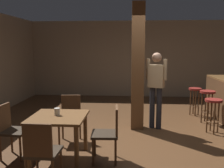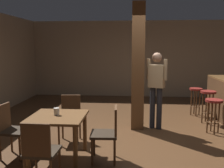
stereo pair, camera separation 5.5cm
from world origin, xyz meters
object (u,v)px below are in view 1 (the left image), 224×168
at_px(chair_east, 109,131).
at_px(bar_stool_far, 195,95).
at_px(chair_west, 11,128).
at_px(bar_stool_mid, 207,99).
at_px(standing_person, 156,85).
at_px(chair_north, 70,116).
at_px(chair_south, 41,150).
at_px(bar_stool_near, 213,108).
at_px(dining_table, 59,124).
at_px(bar_counter, 223,98).
at_px(napkin_cup, 57,112).

relative_size(chair_east, bar_stool_far, 1.19).
bearing_deg(chair_west, bar_stool_mid, 29.81).
bearing_deg(standing_person, chair_north, -152.66).
distance_m(chair_south, bar_stool_far, 4.75).
relative_size(chair_north, standing_person, 0.52).
bearing_deg(bar_stool_near, chair_west, -158.53).
height_order(chair_south, bar_stool_far, chair_south).
bearing_deg(dining_table, chair_west, 179.17).
relative_size(dining_table, bar_stool_mid, 1.11).
relative_size(standing_person, bar_stool_near, 2.33).
height_order(standing_person, bar_stool_mid, standing_person).
height_order(chair_south, bar_stool_mid, chair_south).
relative_size(chair_south, chair_west, 1.00).
height_order(standing_person, bar_counter, standing_person).
xyz_separation_m(standing_person, bar_stool_far, (1.17, 1.22, -0.45)).
height_order(napkin_cup, bar_counter, bar_counter).
xyz_separation_m(bar_stool_mid, bar_stool_far, (-0.12, 0.70, -0.04)).
height_order(chair_north, bar_stool_far, chair_north).
height_order(napkin_cup, standing_person, standing_person).
bearing_deg(bar_stool_mid, dining_table, -143.79).
distance_m(dining_table, standing_person, 2.47).
xyz_separation_m(dining_table, chair_north, (-0.00, 0.80, -0.09)).
height_order(chair_north, napkin_cup, chair_north).
xyz_separation_m(chair_north, chair_west, (-0.82, -0.79, 0.00)).
relative_size(chair_east, bar_stool_near, 1.21).
relative_size(chair_south, standing_person, 0.52).
height_order(napkin_cup, bar_stool_far, napkin_cup).
distance_m(bar_stool_mid, bar_stool_far, 0.71).
xyz_separation_m(standing_person, bar_counter, (1.81, 0.89, -0.47)).
distance_m(bar_counter, bar_stool_mid, 0.65).
relative_size(dining_table, chair_south, 0.99).
bearing_deg(dining_table, chair_south, -89.11).
xyz_separation_m(chair_west, bar_stool_near, (3.76, 1.48, 0.05)).
xyz_separation_m(chair_south, bar_stool_near, (2.93, 2.33, 0.05)).
height_order(chair_east, bar_stool_mid, chair_east).
xyz_separation_m(bar_stool_near, bar_stool_mid, (0.09, 0.73, 0.04)).
height_order(chair_west, bar_stool_mid, chair_west).
distance_m(napkin_cup, bar_counter, 4.41).
bearing_deg(standing_person, bar_counter, 26.28).
bearing_deg(dining_table, bar_stool_far, 45.07).
xyz_separation_m(chair_south, chair_west, (-0.83, 0.85, 0.00)).
bearing_deg(standing_person, bar_stool_mid, 21.74).
relative_size(chair_north, bar_stool_far, 1.19).
distance_m(standing_person, bar_stool_mid, 1.45).
relative_size(chair_west, napkin_cup, 7.39).
distance_m(standing_person, bar_stool_near, 1.30).
xyz_separation_m(napkin_cup, bar_counter, (3.58, 2.57, -0.26)).
xyz_separation_m(chair_north, napkin_cup, (-0.02, -0.77, 0.29)).
bearing_deg(chair_south, chair_west, 134.36).
relative_size(chair_south, bar_counter, 0.50).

